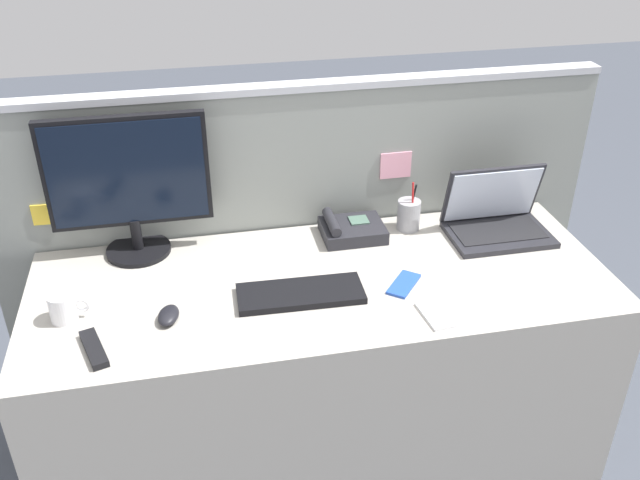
{
  "coord_description": "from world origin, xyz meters",
  "views": [
    {
      "loc": [
        -0.38,
        -1.81,
        1.97
      ],
      "look_at": [
        0.0,
        0.05,
        0.86
      ],
      "focal_mm": 38.92,
      "sensor_mm": 36.0,
      "label": 1
    }
  ],
  "objects_px": {
    "desktop_monitor": "(128,181)",
    "computer_mouse_right_hand": "(168,315)",
    "keyboard_main": "(301,294)",
    "tv_remote": "(94,349)",
    "coffee_mug": "(64,307)",
    "cell_phone_white_slab": "(435,315)",
    "cell_phone_blue_case": "(404,284)",
    "pen_cup": "(409,215)",
    "laptop": "(496,217)",
    "desk_phone": "(351,229)"
  },
  "relations": [
    {
      "from": "desktop_monitor",
      "to": "computer_mouse_right_hand",
      "type": "xyz_separation_m",
      "value": [
        0.09,
        -0.42,
        -0.25
      ]
    },
    {
      "from": "keyboard_main",
      "to": "tv_remote",
      "type": "xyz_separation_m",
      "value": [
        -0.6,
        -0.14,
        -0.0
      ]
    },
    {
      "from": "desktop_monitor",
      "to": "coffee_mug",
      "type": "xyz_separation_m",
      "value": [
        -0.2,
        -0.36,
        -0.22
      ]
    },
    {
      "from": "keyboard_main",
      "to": "cell_phone_white_slab",
      "type": "xyz_separation_m",
      "value": [
        0.37,
        -0.18,
        -0.01
      ]
    },
    {
      "from": "tv_remote",
      "to": "cell_phone_blue_case",
      "type": "bearing_deg",
      "value": -9.02
    },
    {
      "from": "keyboard_main",
      "to": "cell_phone_white_slab",
      "type": "relative_size",
      "value": 2.77
    },
    {
      "from": "pen_cup",
      "to": "tv_remote",
      "type": "xyz_separation_m",
      "value": [
        -1.06,
        -0.49,
        -0.05
      ]
    },
    {
      "from": "tv_remote",
      "to": "coffee_mug",
      "type": "bearing_deg",
      "value": 100.87
    },
    {
      "from": "laptop",
      "to": "cell_phone_white_slab",
      "type": "height_order",
      "value": "laptop"
    },
    {
      "from": "laptop",
      "to": "keyboard_main",
      "type": "distance_m",
      "value": 0.79
    },
    {
      "from": "desk_phone",
      "to": "cell_phone_white_slab",
      "type": "xyz_separation_m",
      "value": [
        0.13,
        -0.51,
        -0.02
      ]
    },
    {
      "from": "coffee_mug",
      "to": "desk_phone",
      "type": "bearing_deg",
      "value": 18.02
    },
    {
      "from": "pen_cup",
      "to": "cell_phone_white_slab",
      "type": "relative_size",
      "value": 1.34
    },
    {
      "from": "laptop",
      "to": "desk_phone",
      "type": "distance_m",
      "value": 0.52
    },
    {
      "from": "computer_mouse_right_hand",
      "to": "tv_remote",
      "type": "distance_m",
      "value": 0.23
    },
    {
      "from": "cell_phone_white_slab",
      "to": "coffee_mug",
      "type": "height_order",
      "value": "coffee_mug"
    },
    {
      "from": "pen_cup",
      "to": "desk_phone",
      "type": "bearing_deg",
      "value": -176.27
    },
    {
      "from": "cell_phone_white_slab",
      "to": "desktop_monitor",
      "type": "bearing_deg",
      "value": 140.88
    },
    {
      "from": "pen_cup",
      "to": "cell_phone_white_slab",
      "type": "bearing_deg",
      "value": -99.25
    },
    {
      "from": "desktop_monitor",
      "to": "computer_mouse_right_hand",
      "type": "distance_m",
      "value": 0.5
    },
    {
      "from": "laptop",
      "to": "computer_mouse_right_hand",
      "type": "height_order",
      "value": "laptop"
    },
    {
      "from": "tv_remote",
      "to": "coffee_mug",
      "type": "relative_size",
      "value": 1.46
    },
    {
      "from": "coffee_mug",
      "to": "desktop_monitor",
      "type": "bearing_deg",
      "value": 60.33
    },
    {
      "from": "desktop_monitor",
      "to": "pen_cup",
      "type": "height_order",
      "value": "desktop_monitor"
    },
    {
      "from": "cell_phone_blue_case",
      "to": "coffee_mug",
      "type": "distance_m",
      "value": 1.03
    },
    {
      "from": "coffee_mug",
      "to": "laptop",
      "type": "bearing_deg",
      "value": 9.01
    },
    {
      "from": "laptop",
      "to": "cell_phone_white_slab",
      "type": "distance_m",
      "value": 0.58
    },
    {
      "from": "cell_phone_white_slab",
      "to": "pen_cup",
      "type": "bearing_deg",
      "value": 74.6
    },
    {
      "from": "cell_phone_blue_case",
      "to": "cell_phone_white_slab",
      "type": "xyz_separation_m",
      "value": [
        0.04,
        -0.17,
        0.0
      ]
    },
    {
      "from": "laptop",
      "to": "cell_phone_blue_case",
      "type": "relative_size",
      "value": 2.45
    },
    {
      "from": "keyboard_main",
      "to": "cell_phone_white_slab",
      "type": "distance_m",
      "value": 0.41
    },
    {
      "from": "computer_mouse_right_hand",
      "to": "cell_phone_white_slab",
      "type": "xyz_separation_m",
      "value": [
        0.77,
        -0.14,
        -0.01
      ]
    },
    {
      "from": "desktop_monitor",
      "to": "tv_remote",
      "type": "bearing_deg",
      "value": -101.95
    },
    {
      "from": "pen_cup",
      "to": "cell_phone_white_slab",
      "type": "xyz_separation_m",
      "value": [
        -0.09,
        -0.52,
        -0.05
      ]
    },
    {
      "from": "coffee_mug",
      "to": "tv_remote",
      "type": "bearing_deg",
      "value": -61.67
    },
    {
      "from": "keyboard_main",
      "to": "tv_remote",
      "type": "relative_size",
      "value": 2.28
    },
    {
      "from": "computer_mouse_right_hand",
      "to": "pen_cup",
      "type": "relative_size",
      "value": 0.53
    },
    {
      "from": "desktop_monitor",
      "to": "pen_cup",
      "type": "relative_size",
      "value": 2.8
    },
    {
      "from": "pen_cup",
      "to": "cell_phone_blue_case",
      "type": "relative_size",
      "value": 1.3
    },
    {
      "from": "laptop",
      "to": "coffee_mug",
      "type": "relative_size",
      "value": 3.03
    },
    {
      "from": "laptop",
      "to": "computer_mouse_right_hand",
      "type": "relative_size",
      "value": 3.52
    },
    {
      "from": "desktop_monitor",
      "to": "coffee_mug",
      "type": "relative_size",
      "value": 4.51
    },
    {
      "from": "laptop",
      "to": "pen_cup",
      "type": "height_order",
      "value": "laptop"
    },
    {
      "from": "laptop",
      "to": "desktop_monitor",
      "type": "bearing_deg",
      "value": 174.22
    },
    {
      "from": "desktop_monitor",
      "to": "cell_phone_blue_case",
      "type": "distance_m",
      "value": 0.95
    },
    {
      "from": "computer_mouse_right_hand",
      "to": "cell_phone_blue_case",
      "type": "height_order",
      "value": "computer_mouse_right_hand"
    },
    {
      "from": "computer_mouse_right_hand",
      "to": "cell_phone_blue_case",
      "type": "bearing_deg",
      "value": 15.43
    },
    {
      "from": "desk_phone",
      "to": "pen_cup",
      "type": "distance_m",
      "value": 0.22
    },
    {
      "from": "keyboard_main",
      "to": "pen_cup",
      "type": "height_order",
      "value": "pen_cup"
    },
    {
      "from": "desktop_monitor",
      "to": "coffee_mug",
      "type": "height_order",
      "value": "desktop_monitor"
    }
  ]
}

